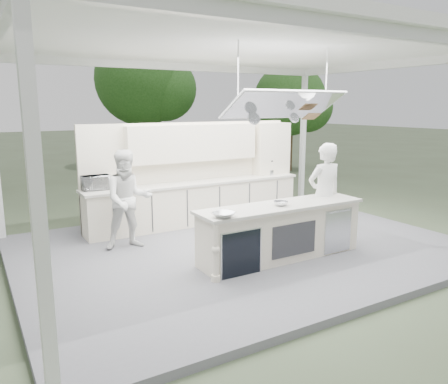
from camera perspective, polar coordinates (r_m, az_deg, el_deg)
ground at (r=8.42m, az=2.46°, el=-7.74°), size 90.00×90.00×0.00m
stage_deck at (r=8.40m, az=2.47°, el=-7.35°), size 8.00×6.00×0.12m
tent at (r=8.01m, az=2.76°, el=18.21°), size 8.20×6.20×3.86m
demo_island at (r=7.63m, az=7.38°, el=-5.14°), size 3.10×0.79×0.95m
back_counter at (r=9.84m, az=-3.54°, el=-1.33°), size 5.08×0.72×0.95m
back_wall_unit at (r=10.07m, az=-1.91°, el=4.60°), size 5.05×0.48×2.25m
tree_cluster at (r=16.97m, az=-16.67°, el=12.63°), size 19.55×9.40×5.85m
head_chef at (r=8.42m, az=12.95°, el=-0.31°), size 0.75×0.53×1.94m
sous_chef at (r=8.21m, az=-12.40°, el=-0.97°), size 0.98×0.81×1.84m
toaster_oven at (r=9.13m, az=-16.50°, el=1.21°), size 0.56×0.40×0.30m
bowl_large at (r=6.61m, az=-0.03°, el=-2.99°), size 0.44×0.44×0.08m
bowl_small at (r=7.44m, az=7.43°, el=-1.49°), size 0.24×0.24×0.08m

